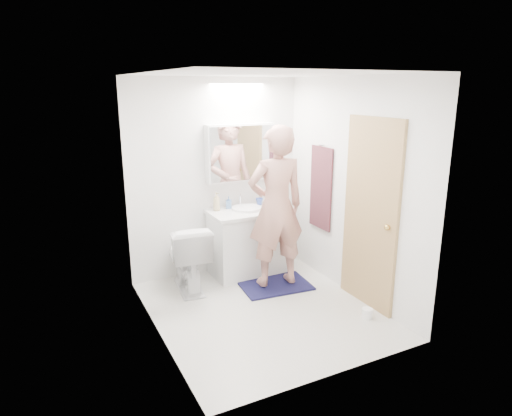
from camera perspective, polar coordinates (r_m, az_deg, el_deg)
floor at (r=4.89m, az=0.81°, el=-12.72°), size 2.50×2.50×0.00m
ceiling at (r=4.32m, az=0.94°, el=16.64°), size 2.50×2.50×0.00m
wall_back at (r=5.57m, az=-5.11°, el=3.85°), size 2.50×0.00×2.50m
wall_front at (r=3.44m, az=10.56°, el=-3.55°), size 2.50×0.00×2.50m
wall_left at (r=4.08m, az=-12.94°, el=-0.70°), size 0.00×2.50×2.50m
wall_right at (r=5.05m, az=12.02°, el=2.39°), size 0.00×2.50×2.50m
vanity_cabinet at (r=5.65m, az=-1.04°, el=-4.47°), size 0.90×0.55×0.78m
countertop at (r=5.52m, az=-1.06°, el=-0.46°), size 0.95×0.58×0.04m
sink_basin at (r=5.54m, az=-1.19°, el=-0.04°), size 0.36×0.36×0.03m
faucet at (r=5.69m, az=-2.02°, el=1.05°), size 0.02×0.02×0.16m
medicine_cabinet at (r=5.57m, az=-2.00°, el=7.03°), size 0.88×0.14×0.70m
mirror_panel at (r=5.50m, az=-1.67°, el=6.93°), size 0.84×0.01×0.66m
toilet at (r=5.26m, az=-8.69°, el=-6.07°), size 0.53×0.83×0.80m
bath_rug at (r=5.41m, az=2.44°, el=-9.72°), size 0.85×0.63×0.02m
person at (r=5.08m, az=2.56°, el=0.12°), size 0.71×0.50×1.84m
door at (r=4.83m, az=14.27°, el=-0.80°), size 0.04×0.80×2.00m
door_knob at (r=4.60m, az=16.28°, el=-2.37°), size 0.06×0.06×0.06m
towel at (r=5.49m, az=8.21°, el=2.51°), size 0.02×0.42×1.00m
towel_hook at (r=5.39m, az=8.31°, el=7.90°), size 0.07×0.02×0.02m
soap_bottle_a at (r=5.49m, az=-5.02°, el=0.82°), size 0.12×0.12×0.23m
soap_bottle_b at (r=5.59m, az=-3.48°, el=0.72°), size 0.09×0.09×0.15m
toothbrush_cup at (r=5.75m, az=0.42°, el=0.83°), size 0.11×0.11×0.09m
toilet_paper_roll at (r=4.85m, az=13.90°, el=-12.81°), size 0.11×0.11×0.10m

